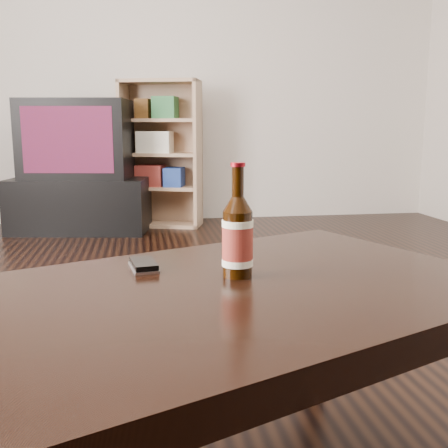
{
  "coord_description": "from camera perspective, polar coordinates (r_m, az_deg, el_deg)",
  "views": [
    {
      "loc": [
        -0.11,
        -1.58,
        0.79
      ],
      "look_at": [
        0.07,
        -0.48,
        0.59
      ],
      "focal_mm": 42.0,
      "sensor_mm": 36.0,
      "label": 1
    }
  ],
  "objects": [
    {
      "name": "floor",
      "position": [
        1.77,
        -4.84,
        -16.48
      ],
      "size": [
        5.0,
        6.0,
        0.01
      ],
      "primitive_type": "cube",
      "color": "black",
      "rests_on": "ground"
    },
    {
      "name": "wall_back",
      "position": [
        4.62,
        -8.04,
        17.22
      ],
      "size": [
        5.0,
        0.02,
        2.7
      ],
      "primitive_type": "cube",
      "color": "beige",
      "rests_on": "ground"
    },
    {
      "name": "tv_stand",
      "position": [
        4.22,
        -15.37,
        2.04
      ],
      "size": [
        1.11,
        0.68,
        0.41
      ],
      "primitive_type": "cube",
      "rotation": [
        0.0,
        0.0,
        -0.16
      ],
      "color": "black",
      "rests_on": "floor"
    },
    {
      "name": "tv",
      "position": [
        4.18,
        -15.71,
        8.88
      ],
      "size": [
        0.86,
        0.62,
        0.59
      ],
      "rotation": [
        0.0,
        0.0,
        -0.16
      ],
      "color": "black",
      "rests_on": "tv_stand"
    },
    {
      "name": "bookshelf",
      "position": [
        4.32,
        -6.87,
        7.86
      ],
      "size": [
        0.69,
        0.46,
        1.17
      ],
      "rotation": [
        0.0,
        0.0,
        -0.29
      ],
      "color": "tan",
      "rests_on": "floor"
    },
    {
      "name": "coffee_table",
      "position": [
        1.08,
        -1.79,
        -10.42
      ],
      "size": [
        1.45,
        1.17,
        0.47
      ],
      "rotation": [
        0.0,
        0.0,
        0.4
      ],
      "color": "black",
      "rests_on": "floor"
    },
    {
      "name": "beer_bottle",
      "position": [
        1.14,
        1.49,
        -1.44
      ],
      "size": [
        0.08,
        0.08,
        0.25
      ],
      "rotation": [
        0.0,
        0.0,
        0.28
      ],
      "color": "black",
      "rests_on": "coffee_table"
    },
    {
      "name": "phone",
      "position": [
        1.23,
        -8.74,
        -4.45
      ],
      "size": [
        0.07,
        0.12,
        0.02
      ],
      "rotation": [
        0.0,
        0.0,
        0.16
      ],
      "color": "silver",
      "rests_on": "coffee_table"
    }
  ]
}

